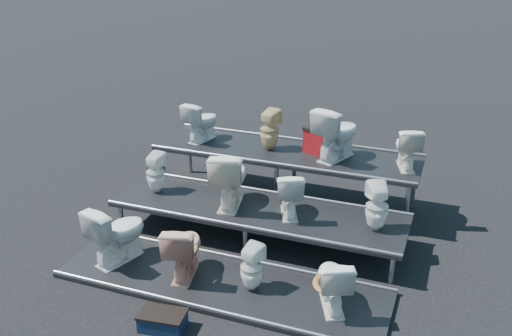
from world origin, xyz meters
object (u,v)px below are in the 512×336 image
(toilet_9, at_px, (270,130))
(red_crate, at_px, (323,142))
(toilet_4, at_px, (156,173))
(toilet_2, at_px, (251,267))
(toilet_6, at_px, (289,193))
(toilet_7, at_px, (377,207))
(toilet_5, at_px, (230,177))
(toilet_10, at_px, (337,133))
(step_stool, at_px, (163,322))
(toilet_8, at_px, (202,121))
(toilet_11, at_px, (407,147))
(toilet_1, at_px, (184,249))
(toilet_0, at_px, (117,232))
(toilet_3, at_px, (333,281))

(toilet_9, xyz_separation_m, red_crate, (0.84, 0.16, -0.15))
(toilet_4, bearing_deg, toilet_2, 152.47)
(toilet_6, height_order, toilet_7, toilet_7)
(toilet_5, distance_m, toilet_10, 1.83)
(toilet_2, relative_size, red_crate, 1.18)
(toilet_6, distance_m, step_stool, 2.50)
(toilet_2, distance_m, red_crate, 2.85)
(red_crate, bearing_deg, toilet_2, -72.45)
(toilet_8, distance_m, red_crate, 2.05)
(toilet_11, height_order, step_stool, toilet_11)
(toilet_1, height_order, toilet_11, toilet_11)
(toilet_9, bearing_deg, toilet_6, 135.94)
(toilet_2, bearing_deg, toilet_10, -85.05)
(toilet_0, relative_size, toilet_4, 1.33)
(toilet_0, height_order, toilet_3, toilet_0)
(toilet_7, height_order, red_crate, red_crate)
(toilet_3, relative_size, toilet_10, 0.84)
(toilet_3, distance_m, toilet_9, 3.20)
(toilet_1, relative_size, toilet_8, 1.12)
(toilet_6, distance_m, toilet_9, 1.55)
(red_crate, bearing_deg, toilet_4, -125.66)
(toilet_2, bearing_deg, toilet_7, -120.59)
(toilet_4, xyz_separation_m, toilet_7, (3.30, 0.00, 0.02))
(toilet_4, height_order, step_stool, toilet_4)
(toilet_8, bearing_deg, toilet_7, 171.84)
(toilet_11, bearing_deg, toilet_8, -17.15)
(toilet_7, bearing_deg, toilet_3, 53.87)
(toilet_0, bearing_deg, toilet_6, -129.25)
(toilet_4, distance_m, toilet_5, 1.21)
(toilet_3, distance_m, toilet_8, 3.96)
(toilet_11, relative_size, red_crate, 1.27)
(toilet_1, distance_m, red_crate, 3.02)
(toilet_2, distance_m, toilet_9, 2.82)
(toilet_2, relative_size, toilet_11, 0.93)
(toilet_0, xyz_separation_m, toilet_8, (-0.00, 2.60, 0.72))
(toilet_9, bearing_deg, toilet_2, 121.00)
(toilet_4, relative_size, toilet_5, 0.73)
(toilet_8, bearing_deg, toilet_10, -165.69)
(toilet_8, bearing_deg, red_crate, -161.22)
(toilet_1, xyz_separation_m, toilet_4, (-1.13, 1.30, 0.34))
(toilet_5, relative_size, step_stool, 1.69)
(toilet_10, bearing_deg, toilet_4, 49.72)
(toilet_1, xyz_separation_m, toilet_11, (2.36, 2.60, 0.75))
(toilet_1, height_order, toilet_5, toilet_5)
(toilet_8, xyz_separation_m, step_stool, (1.20, -3.59, -1.10))
(toilet_1, relative_size, step_stool, 1.48)
(toilet_1, height_order, toilet_3, toilet_1)
(toilet_5, xyz_separation_m, toilet_11, (2.28, 1.30, 0.30))
(step_stool, bearing_deg, toilet_0, 133.44)
(toilet_3, height_order, toilet_8, toilet_8)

